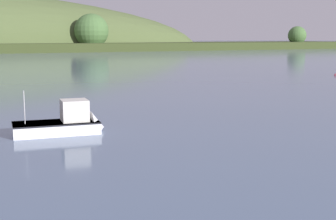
% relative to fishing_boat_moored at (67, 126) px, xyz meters
% --- Properties ---
extents(fishing_boat_moored, '(5.52, 3.21, 3.31)m').
position_rel_fishing_boat_moored_xyz_m(fishing_boat_moored, '(0.00, 0.00, 0.00)').
color(fishing_boat_moored, white).
rests_on(fishing_boat_moored, ground).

